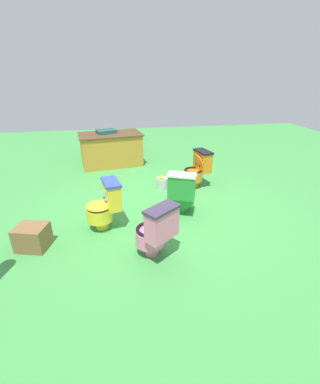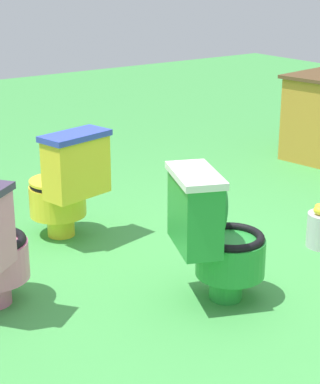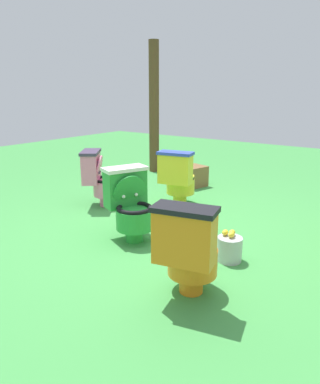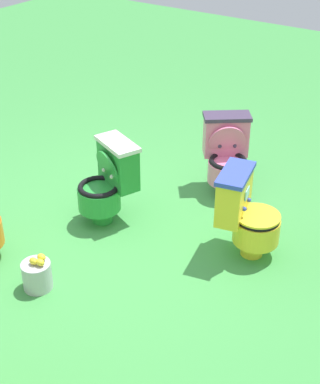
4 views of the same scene
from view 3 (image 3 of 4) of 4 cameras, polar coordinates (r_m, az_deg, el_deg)
name	(u,v)px [view 3 (image 3 of 4)]	position (r m, az deg, el deg)	size (l,w,h in m)	color
ground	(159,233)	(3.87, -0.10, -6.44)	(14.00, 14.00, 0.00)	#429947
toilet_yellow	(178,178)	(4.68, 2.89, 2.26)	(0.57, 0.50, 0.73)	yellow
toilet_pink	(100,178)	(4.72, -9.44, 2.22)	(0.62, 0.64, 0.73)	pink
toilet_orange	(189,250)	(2.61, 4.58, -9.05)	(0.57, 0.51, 0.73)	orange
toilet_green	(130,204)	(3.62, -4.72, -1.82)	(0.56, 0.61, 0.73)	green
wooden_post	(154,108)	(6.61, -0.95, 13.06)	(0.18, 0.18, 2.29)	brown
small_crate	(193,176)	(5.69, 5.15, 2.50)	(0.38, 0.33, 0.32)	brown
lemon_bucket	(230,248)	(3.29, 10.92, -8.70)	(0.22, 0.22, 0.28)	#B7B7BF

